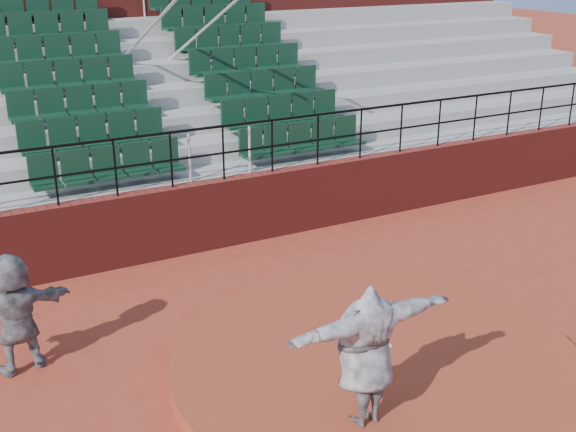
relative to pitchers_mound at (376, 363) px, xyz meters
name	(u,v)px	position (x,y,z in m)	size (l,w,h in m)	color
ground	(376,371)	(0.00, 0.00, -0.12)	(90.00, 90.00, 0.00)	#993522
pitchers_mound	(376,363)	(0.00, 0.00, 0.00)	(5.50, 5.50, 0.25)	#933721
pitching_rubber	(370,349)	(0.00, 0.15, 0.14)	(0.60, 0.15, 0.03)	white
boundary_wall	(225,212)	(0.00, 5.00, 0.53)	(24.00, 0.30, 1.30)	maroon
wall_railing	(223,141)	(0.00, 5.00, 1.90)	(24.04, 0.05, 1.03)	black
seating_deck	(160,130)	(0.00, 8.65, 1.31)	(24.00, 5.97, 4.63)	gray
press_box_facade	(105,19)	(0.00, 12.60, 3.43)	(24.00, 3.00, 7.10)	maroon
pitcher	(366,355)	(-0.93, -1.07, 0.98)	(2.11, 0.57, 1.71)	black
fielder	(16,313)	(-4.15, 2.32, 0.71)	(1.55, 0.49, 1.67)	black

